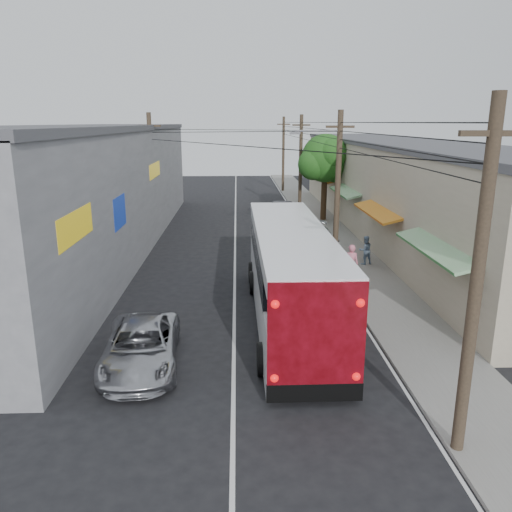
{
  "coord_description": "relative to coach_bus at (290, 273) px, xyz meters",
  "views": [
    {
      "loc": [
        0.16,
        -11.83,
        7.41
      ],
      "look_at": [
        0.94,
        8.73,
        1.88
      ],
      "focal_mm": 35.0,
      "sensor_mm": 36.0,
      "label": 1
    }
  ],
  "objects": [
    {
      "name": "utility_poles",
      "position": [
        0.99,
        14.06,
        2.26
      ],
      "size": [
        11.8,
        45.28,
        8.0
      ],
      "color": "#473828",
      "rests_on": "ground"
    },
    {
      "name": "ground",
      "position": [
        -2.14,
        -6.27,
        -1.87
      ],
      "size": [
        120.0,
        120.0,
        0.0
      ],
      "primitive_type": "plane",
      "color": "black",
      "rests_on": "ground"
    },
    {
      "name": "pedestrian_far",
      "position": [
        4.76,
        7.16,
        -0.99
      ],
      "size": [
        0.85,
        0.73,
        1.52
      ],
      "primitive_type": "imported",
      "rotation": [
        0.0,
        0.0,
        3.38
      ],
      "color": "#8AA8C8",
      "rests_on": "sidewalk"
    },
    {
      "name": "sidewalk",
      "position": [
        4.36,
        13.73,
        -1.81
      ],
      "size": [
        3.0,
        80.0,
        0.12
      ],
      "primitive_type": "cube",
      "color": "slate",
      "rests_on": "ground"
    },
    {
      "name": "street_tree",
      "position": [
        4.73,
        19.75,
        2.8
      ],
      "size": [
        4.4,
        4.0,
        6.6
      ],
      "color": "#3F2B19",
      "rests_on": "ground"
    },
    {
      "name": "building_left",
      "position": [
        -10.64,
        11.73,
        1.78
      ],
      "size": [
        7.2,
        36.0,
        7.25
      ],
      "color": "gray",
      "rests_on": "ground"
    },
    {
      "name": "jeepney",
      "position": [
        -5.01,
        -3.76,
        -1.19
      ],
      "size": [
        2.61,
        5.02,
        1.35
      ],
      "primitive_type": "imported",
      "rotation": [
        0.0,
        0.0,
        0.08
      ],
      "color": "#B7B7BE",
      "rests_on": "ground"
    },
    {
      "name": "pedestrian_near",
      "position": [
        3.26,
        3.9,
        -0.81
      ],
      "size": [
        0.78,
        0.61,
        1.88
      ],
      "primitive_type": "imported",
      "rotation": [
        0.0,
        0.0,
        2.89
      ],
      "color": "pink",
      "rests_on": "sidewalk"
    },
    {
      "name": "parked_suv",
      "position": [
        2.42,
        8.78,
        -1.03
      ],
      "size": [
        2.36,
        5.78,
        1.67
      ],
      "primitive_type": "imported",
      "rotation": [
        0.0,
        0.0,
        0.0
      ],
      "color": "#A5A5AD",
      "rests_on": "ground"
    },
    {
      "name": "parked_car_far",
      "position": [
        1.66,
        20.73,
        -1.2
      ],
      "size": [
        1.89,
        4.19,
        1.33
      ],
      "primitive_type": "imported",
      "rotation": [
        0.0,
        0.0,
        0.12
      ],
      "color": "black",
      "rests_on": "ground"
    },
    {
      "name": "coach_bus",
      "position": [
        0.0,
        0.0,
        0.0
      ],
      "size": [
        2.94,
        12.55,
        3.61
      ],
      "rotation": [
        0.0,
        0.0,
        0.0
      ],
      "color": "white",
      "rests_on": "ground"
    },
    {
      "name": "building_right",
      "position": [
        8.85,
        15.73,
        1.28
      ],
      "size": [
        7.09,
        40.0,
        6.25
      ],
      "color": "#B8AC92",
      "rests_on": "ground"
    },
    {
      "name": "parked_car_mid",
      "position": [
        1.88,
        13.73,
        -1.16
      ],
      "size": [
        1.76,
        4.17,
        1.41
      ],
      "primitive_type": "imported",
      "rotation": [
        0.0,
        0.0,
        -0.02
      ],
      "color": "#2A2B30",
      "rests_on": "ground"
    }
  ]
}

